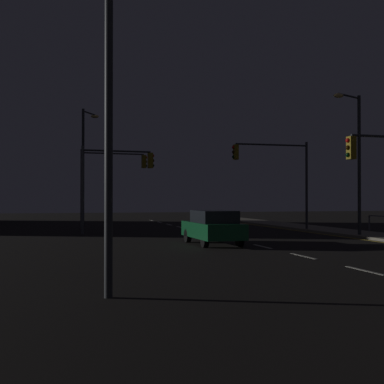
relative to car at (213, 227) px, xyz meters
The scene contains 10 objects.
ground_plane 2.24m from the car, 28.83° to the right, with size 112.00×112.00×0.00m, color black.
lane_markings_center 3.20m from the car, 53.87° to the left, with size 0.14×50.00×0.01m.
lane_edge_line 9.23m from the car, 25.77° to the left, with size 0.14×53.00×0.01m.
car is the anchor object (origin of this frame).
traffic_light_far_right 10.99m from the car, 51.06° to the left, with size 5.22×0.34×5.65m.
traffic_light_mid_left 10.01m from the car, 111.60° to the left, with size 4.47×0.63×5.24m.
traffic_light_far_center 15.56m from the car, 102.17° to the left, with size 4.83×0.75×5.59m.
street_lamp_corner 9.87m from the car, 14.66° to the left, with size 2.13×1.16×7.62m.
street_lamp_far_end 14.40m from the car, 111.67° to the left, with size 1.24×1.75×8.09m.
street_lamp_median 14.02m from the car, 115.65° to the right, with size 0.59×1.82×7.82m.
Camera 1 is at (-8.78, -4.81, 2.13)m, focal length 49.57 mm.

